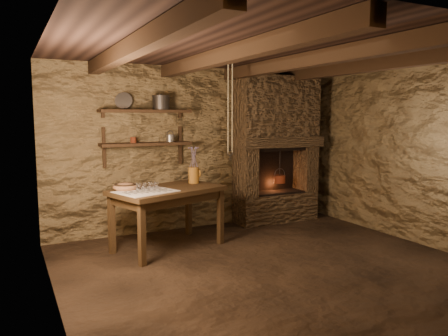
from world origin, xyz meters
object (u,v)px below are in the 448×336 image
work_table (168,216)px  red_pot (280,178)px  stoneware_jug (194,167)px  iron_stockpot (161,103)px  wooden_bowl (125,187)px

work_table → red_pot: red_pot is taller
work_table → stoneware_jug: 0.77m
stoneware_jug → iron_stockpot: iron_stockpot is taller
work_table → iron_stockpot: bearing=58.2°
red_pot → work_table: bearing=-164.4°
work_table → wooden_bowl: (-0.51, 0.10, 0.40)m
stoneware_jug → iron_stockpot: bearing=137.1°
stoneware_jug → red_pot: (1.62, 0.35, -0.30)m
work_table → iron_stockpot: size_ratio=6.48×
stoneware_jug → iron_stockpot: (-0.29, 0.47, 0.86)m
work_table → iron_stockpot: 1.61m
wooden_bowl → iron_stockpot: iron_stockpot is taller
wooden_bowl → iron_stockpot: (0.68, 0.60, 1.04)m
work_table → red_pot: (2.08, 0.58, 0.27)m
iron_stockpot → work_table: bearing=-103.7°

